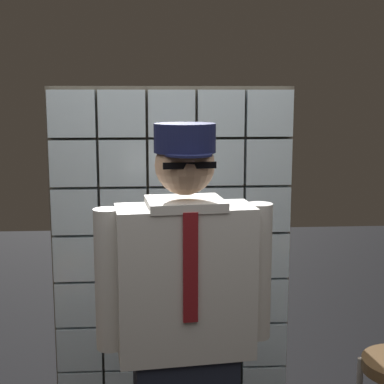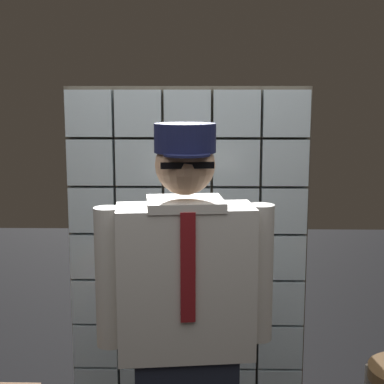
% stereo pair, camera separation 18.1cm
% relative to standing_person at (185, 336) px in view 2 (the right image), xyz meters
% --- Properties ---
extents(glass_block_wall, '(1.39, 0.10, 1.94)m').
position_rel_standing_person_xyz_m(glass_block_wall, '(-0.02, 1.07, 0.03)').
color(glass_block_wall, silver).
rests_on(glass_block_wall, ground).
extents(standing_person, '(0.71, 0.33, 1.77)m').
position_rel_standing_person_xyz_m(standing_person, '(0.00, 0.00, 0.00)').
color(standing_person, '#1E2333').
rests_on(standing_person, ground).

